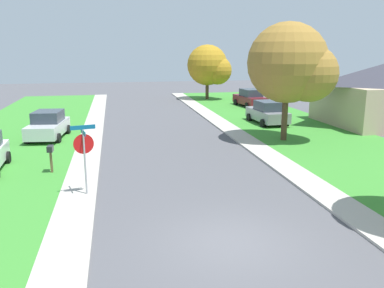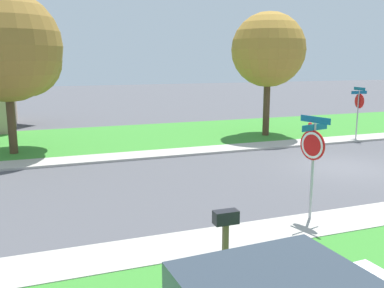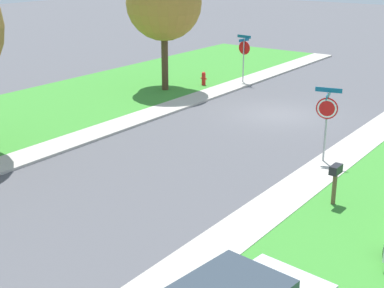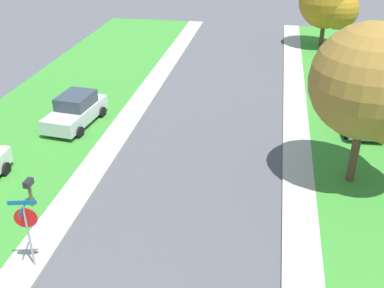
% 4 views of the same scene
% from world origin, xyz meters
% --- Properties ---
extents(ground_plane, '(120.00, 120.00, 0.00)m').
position_xyz_m(ground_plane, '(0.00, 0.00, 0.00)').
color(ground_plane, '#4C4C51').
extents(sidewalk_east, '(1.40, 56.00, 0.10)m').
position_xyz_m(sidewalk_east, '(4.70, 12.00, 0.05)').
color(sidewalk_east, '#ADA89E').
rests_on(sidewalk_east, ground).
extents(lawn_east, '(8.00, 56.00, 0.08)m').
position_xyz_m(lawn_east, '(9.40, 12.00, 0.04)').
color(lawn_east, '#38842D').
rests_on(lawn_east, ground).
extents(sidewalk_west, '(1.40, 56.00, 0.10)m').
position_xyz_m(sidewalk_west, '(-4.70, 12.00, 0.05)').
color(sidewalk_west, '#ADA89E').
rests_on(sidewalk_west, ground).
extents(stop_sign_far_corner, '(0.90, 0.90, 2.77)m').
position_xyz_m(stop_sign_far_corner, '(-4.36, 4.81, 1.89)').
color(stop_sign_far_corner, '#9E9EA3').
rests_on(stop_sign_far_corner, ground).
extents(car_maroon_driveway_right, '(2.41, 4.48, 1.76)m').
position_xyz_m(car_maroon_driveway_right, '(9.83, 26.95, 0.87)').
color(car_maroon_driveway_right, maroon).
rests_on(car_maroon_driveway_right, ground).
extents(car_silver_across_road, '(2.39, 4.47, 1.76)m').
position_xyz_m(car_silver_across_road, '(-7.28, 15.63, 0.87)').
color(car_silver_across_road, silver).
rests_on(car_silver_across_road, ground).
extents(car_grey_kerbside_mid, '(2.19, 4.38, 1.76)m').
position_xyz_m(car_grey_kerbside_mid, '(8.07, 17.88, 0.87)').
color(car_grey_kerbside_mid, gray).
rests_on(car_grey_kerbside_mid, ground).
extents(tree_corner_large, '(4.74, 4.41, 6.01)m').
position_xyz_m(tree_corner_large, '(7.29, 33.24, 3.66)').
color(tree_corner_large, '#4C3823').
rests_on(tree_corner_large, ground).
extents(tree_across_left, '(5.09, 4.74, 7.09)m').
position_xyz_m(tree_across_left, '(7.22, 12.13, 4.56)').
color(tree_across_left, '#4C3823').
rests_on(tree_across_left, ground).
extents(mailbox, '(0.25, 0.48, 1.31)m').
position_xyz_m(mailbox, '(-6.07, 7.99, 1.01)').
color(mailbox, brown).
rests_on(mailbox, ground).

